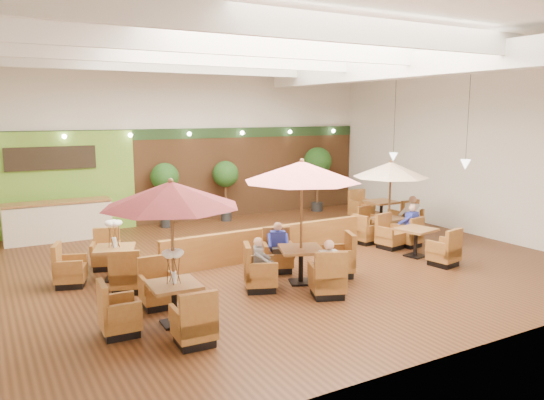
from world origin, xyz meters
TOP-DOWN VIEW (x-y plane):
  - room at (0.25, 1.22)m, footprint 14.04×14.00m
  - service_counter at (-4.40, 5.10)m, footprint 3.00×0.75m
  - booth_divider at (0.12, 0.30)m, footprint 6.01×0.40m
  - table_0 at (-3.57, -2.69)m, footprint 2.52×2.60m
  - table_1 at (-0.27, -1.83)m, footprint 2.91×2.91m
  - table_2 at (4.16, 0.29)m, footprint 2.40×2.40m
  - table_3 at (-4.07, 0.45)m, footprint 1.92×2.73m
  - table_4 at (3.55, -1.45)m, footprint 1.01×2.67m
  - table_5 at (5.40, 2.05)m, footprint 0.96×2.81m
  - topiary_0 at (-1.03, 5.30)m, footprint 0.92×0.92m
  - topiary_1 at (1.14, 5.30)m, footprint 0.91×0.91m
  - topiary_2 at (5.00, 5.30)m, footprint 1.06×1.06m
  - diner_0 at (-0.27, -2.85)m, footprint 0.40×0.35m
  - diner_1 at (-0.27, -0.81)m, footprint 0.41×0.38m
  - diner_2 at (-1.29, -1.83)m, footprint 0.38×0.39m
  - diner_3 at (4.16, -0.59)m, footprint 0.42×0.38m
  - diner_4 at (5.04, 0.29)m, footprint 0.35×0.41m

SIDE VIEW (x-z plane):
  - table_4 at x=3.55m, z-range -0.11..0.85m
  - table_5 at x=5.40m, z-range -0.13..0.93m
  - booth_divider at x=0.12m, z-range 0.00..0.83m
  - table_3 at x=-4.07m, z-range -0.32..1.22m
  - service_counter at x=-4.40m, z-range -0.01..1.17m
  - diner_2 at x=-1.29m, z-range 0.37..1.08m
  - diner_1 at x=-0.27m, z-range 0.37..1.10m
  - diner_0 at x=-0.27m, z-range 0.36..1.12m
  - diner_3 at x=4.16m, z-range 0.36..1.14m
  - diner_4 at x=5.04m, z-range 0.36..1.17m
  - topiary_1 at x=1.14m, z-range 0.52..2.63m
  - topiary_0 at x=-1.03m, z-range 0.53..2.67m
  - table_2 at x=4.16m, z-range 0.45..2.85m
  - topiary_2 at x=5.00m, z-range 0.60..3.07m
  - table_1 at x=-0.27m, z-range 0.49..3.28m
  - table_0 at x=-3.57m, z-range 0.57..3.22m
  - room at x=0.25m, z-range 0.87..6.39m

